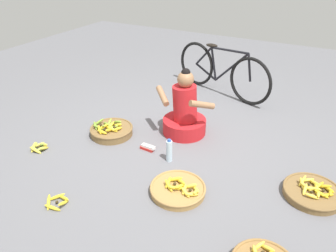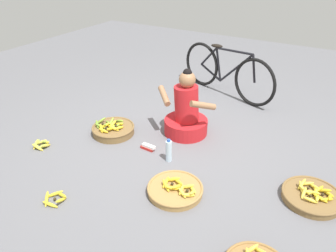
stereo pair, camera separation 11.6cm
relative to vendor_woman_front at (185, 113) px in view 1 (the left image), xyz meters
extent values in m
plane|color=slate|center=(0.04, -0.30, -0.26)|extent=(10.00, 10.00, 0.00)
cylinder|color=red|center=(0.00, 0.00, -0.17)|extent=(0.52, 0.52, 0.18)
cylinder|color=red|center=(0.00, 0.00, 0.13)|extent=(0.32, 0.30, 0.44)
sphere|color=#9E704C|center=(0.00, 0.00, 0.43)|extent=(0.19, 0.19, 0.19)
sphere|color=black|center=(0.00, 0.00, 0.50)|extent=(0.10, 0.10, 0.10)
cylinder|color=#9E704C|center=(-0.24, -0.10, 0.21)|extent=(0.27, 0.26, 0.16)
cylinder|color=#9E704C|center=(0.25, -0.10, 0.21)|extent=(0.25, 0.28, 0.16)
torus|color=black|center=(-0.51, 1.50, 0.08)|extent=(0.66, 0.27, 0.68)
torus|color=black|center=(0.45, 1.16, 0.08)|extent=(0.66, 0.27, 0.68)
cylinder|color=black|center=(0.13, 1.27, 0.19)|extent=(0.53, 0.21, 0.55)
cylinder|color=black|center=(-0.18, 1.38, 0.16)|extent=(0.15, 0.08, 0.49)
cylinder|color=black|center=(0.07, 1.29, 0.43)|extent=(0.63, 0.25, 0.08)
cylinder|color=black|center=(-0.32, 1.43, 0.00)|extent=(0.41, 0.17, 0.18)
cylinder|color=black|center=(-0.37, 1.45, 0.24)|extent=(0.31, 0.13, 0.35)
cylinder|color=black|center=(0.42, 1.17, 0.27)|extent=(0.12, 0.07, 0.38)
ellipsoid|color=black|center=(-0.24, 1.40, 0.43)|extent=(0.18, 0.08, 0.05)
cylinder|color=brown|center=(-0.75, -0.46, -0.22)|extent=(0.50, 0.50, 0.09)
torus|color=brown|center=(-0.75, -0.46, -0.17)|extent=(0.51, 0.51, 0.02)
ellipsoid|color=yellow|center=(-0.64, -0.46, -0.15)|extent=(0.05, 0.14, 0.07)
ellipsoid|color=yellow|center=(-0.69, -0.40, -0.14)|extent=(0.14, 0.05, 0.08)
ellipsoid|color=yellow|center=(-0.75, -0.45, -0.14)|extent=(0.05, 0.14, 0.09)
ellipsoid|color=yellow|center=(-0.68, -0.52, -0.14)|extent=(0.14, 0.07, 0.08)
sphere|color=#382D19|center=(-0.70, -0.46, -0.15)|extent=(0.03, 0.03, 0.03)
ellipsoid|color=#8CAD38|center=(-0.69, -0.39, -0.15)|extent=(0.03, 0.14, 0.06)
ellipsoid|color=#8CAD38|center=(-0.74, -0.33, -0.15)|extent=(0.14, 0.05, 0.07)
ellipsoid|color=#8CAD38|center=(-0.81, -0.41, -0.14)|extent=(0.06, 0.14, 0.08)
ellipsoid|color=#8CAD38|center=(-0.76, -0.45, -0.15)|extent=(0.14, 0.06, 0.05)
sphere|color=#382D19|center=(-0.75, -0.39, -0.15)|extent=(0.03, 0.03, 0.03)
ellipsoid|color=olive|center=(-0.81, -0.48, -0.14)|extent=(0.05, 0.15, 0.08)
ellipsoid|color=olive|center=(-0.84, -0.43, -0.15)|extent=(0.14, 0.10, 0.06)
ellipsoid|color=olive|center=(-0.94, -0.46, -0.14)|extent=(0.10, 0.14, 0.09)
ellipsoid|color=olive|center=(-0.92, -0.54, -0.15)|extent=(0.13, 0.12, 0.07)
ellipsoid|color=olive|center=(-0.86, -0.55, -0.15)|extent=(0.15, 0.07, 0.08)
sphere|color=#382D19|center=(-0.88, -0.49, -0.15)|extent=(0.03, 0.03, 0.03)
ellipsoid|color=gold|center=(-0.71, -0.55, -0.14)|extent=(0.04, 0.13, 0.08)
ellipsoid|color=gold|center=(-0.75, -0.50, -0.15)|extent=(0.14, 0.08, 0.06)
ellipsoid|color=gold|center=(-0.82, -0.52, -0.14)|extent=(0.10, 0.13, 0.08)
ellipsoid|color=gold|center=(-0.80, -0.60, -0.14)|extent=(0.12, 0.11, 0.09)
ellipsoid|color=gold|center=(-0.76, -0.61, -0.15)|extent=(0.14, 0.05, 0.06)
sphere|color=#382D19|center=(-0.77, -0.55, -0.15)|extent=(0.03, 0.03, 0.03)
cylinder|color=#A87F47|center=(0.42, -1.01, -0.23)|extent=(0.51, 0.51, 0.06)
torus|color=#A87F47|center=(0.42, -1.01, -0.20)|extent=(0.52, 0.52, 0.02)
ellipsoid|color=yellow|center=(0.60, -1.02, -0.17)|extent=(0.04, 0.13, 0.08)
ellipsoid|color=yellow|center=(0.59, -0.98, -0.18)|extent=(0.11, 0.11, 0.05)
ellipsoid|color=yellow|center=(0.53, -0.97, -0.17)|extent=(0.13, 0.07, 0.08)
ellipsoid|color=yellow|center=(0.50, -1.03, -0.18)|extent=(0.06, 0.13, 0.05)
ellipsoid|color=yellow|center=(0.52, -1.07, -0.18)|extent=(0.13, 0.09, 0.07)
ellipsoid|color=yellow|center=(0.58, -1.06, -0.18)|extent=(0.12, 0.10, 0.06)
sphere|color=#382D19|center=(0.55, -1.02, -0.18)|extent=(0.03, 0.03, 0.03)
ellipsoid|color=yellow|center=(0.45, -1.02, -0.17)|extent=(0.06, 0.15, 0.08)
ellipsoid|color=yellow|center=(0.42, -0.95, -0.18)|extent=(0.14, 0.10, 0.07)
ellipsoid|color=yellow|center=(0.36, -0.95, -0.18)|extent=(0.15, 0.09, 0.07)
ellipsoid|color=yellow|center=(0.32, -1.01, -0.18)|extent=(0.05, 0.15, 0.06)
ellipsoid|color=yellow|center=(0.35, -1.06, -0.18)|extent=(0.14, 0.11, 0.07)
ellipsoid|color=yellow|center=(0.43, -1.05, -0.17)|extent=(0.13, 0.12, 0.08)
sphere|color=#382D19|center=(0.39, -1.01, -0.18)|extent=(0.03, 0.03, 0.03)
cylinder|color=brown|center=(1.53, -0.47, -0.23)|extent=(0.52, 0.52, 0.06)
torus|color=brown|center=(1.53, -0.47, -0.20)|extent=(0.53, 0.53, 0.02)
ellipsoid|color=gold|center=(1.66, -0.46, -0.18)|extent=(0.03, 0.13, 0.06)
ellipsoid|color=gold|center=(1.65, -0.42, -0.18)|extent=(0.11, 0.12, 0.06)
ellipsoid|color=gold|center=(1.61, -0.40, -0.17)|extent=(0.13, 0.03, 0.08)
ellipsoid|color=gold|center=(1.56, -0.43, -0.17)|extent=(0.10, 0.12, 0.08)
ellipsoid|color=gold|center=(1.55, -0.48, -0.18)|extent=(0.06, 0.14, 0.06)
ellipsoid|color=gold|center=(1.60, -0.52, -0.18)|extent=(0.14, 0.05, 0.05)
ellipsoid|color=gold|center=(1.65, -0.50, -0.18)|extent=(0.12, 0.11, 0.05)
sphere|color=#382D19|center=(1.61, -0.46, -0.18)|extent=(0.03, 0.03, 0.03)
ellipsoid|color=yellow|center=(1.54, -0.42, -0.18)|extent=(0.06, 0.14, 0.06)
ellipsoid|color=yellow|center=(1.52, -0.39, -0.17)|extent=(0.12, 0.12, 0.07)
ellipsoid|color=yellow|center=(1.45, -0.38, -0.18)|extent=(0.14, 0.09, 0.06)
ellipsoid|color=yellow|center=(1.42, -0.42, -0.17)|extent=(0.06, 0.14, 0.08)
ellipsoid|color=yellow|center=(1.43, -0.46, -0.17)|extent=(0.09, 0.14, 0.08)
ellipsoid|color=yellow|center=(1.46, -0.49, -0.17)|extent=(0.14, 0.06, 0.08)
ellipsoid|color=yellow|center=(1.51, -0.49, -0.18)|extent=(0.14, 0.09, 0.06)
sphere|color=#382D19|center=(1.48, -0.43, -0.18)|extent=(0.03, 0.03, 0.03)
ellipsoid|color=yellow|center=(1.57, -0.53, -0.18)|extent=(0.04, 0.13, 0.06)
ellipsoid|color=yellow|center=(1.52, -0.48, -0.17)|extent=(0.13, 0.05, 0.06)
ellipsoid|color=yellow|center=(1.46, -0.53, -0.17)|extent=(0.04, 0.13, 0.08)
ellipsoid|color=yellow|center=(1.52, -0.59, -0.18)|extent=(0.13, 0.05, 0.06)
sphere|color=#382D19|center=(1.51, -0.53, -0.18)|extent=(0.03, 0.03, 0.03)
ellipsoid|color=yellow|center=(1.31, -1.36, -0.15)|extent=(0.13, 0.07, 0.07)
ellipsoid|color=yellow|center=(1.25, -1.38, -0.15)|extent=(0.10, 0.12, 0.07)
sphere|color=#382D19|center=(1.29, -1.41, -0.15)|extent=(0.03, 0.03, 0.03)
ellipsoid|color=yellow|center=(-1.20, -1.09, -0.23)|extent=(0.06, 0.15, 0.09)
ellipsoid|color=yellow|center=(-1.24, -1.04, -0.23)|extent=(0.15, 0.07, 0.09)
ellipsoid|color=yellow|center=(-1.32, -1.07, -0.24)|extent=(0.10, 0.14, 0.06)
ellipsoid|color=yellow|center=(-1.32, -1.14, -0.23)|extent=(0.09, 0.15, 0.08)
ellipsoid|color=yellow|center=(-1.25, -1.17, -0.23)|extent=(0.15, 0.06, 0.09)
sphere|color=#382D19|center=(-1.26, -1.11, -0.24)|extent=(0.03, 0.03, 0.03)
ellipsoid|color=#9EB747|center=(-1.23, -1.10, -0.24)|extent=(0.05, 0.12, 0.06)
ellipsoid|color=#9EB747|center=(-1.29, -1.05, -0.23)|extent=(0.12, 0.05, 0.07)
ellipsoid|color=#9EB747|center=(-1.33, -1.11, -0.23)|extent=(0.06, 0.13, 0.07)
ellipsoid|color=#9EB747|center=(-1.29, -1.15, -0.24)|extent=(0.12, 0.05, 0.06)
sphere|color=#382D19|center=(-1.28, -1.10, -0.23)|extent=(0.03, 0.03, 0.03)
ellipsoid|color=yellow|center=(-0.38, -1.64, -0.23)|extent=(0.06, 0.16, 0.09)
ellipsoid|color=yellow|center=(-0.44, -1.59, -0.24)|extent=(0.16, 0.06, 0.07)
ellipsoid|color=yellow|center=(-0.50, -1.61, -0.24)|extent=(0.13, 0.14, 0.06)
ellipsoid|color=yellow|center=(-0.51, -1.70, -0.23)|extent=(0.12, 0.14, 0.09)
ellipsoid|color=yellow|center=(-0.44, -1.72, -0.24)|extent=(0.16, 0.06, 0.05)
sphere|color=#382D19|center=(-0.45, -1.66, -0.24)|extent=(0.03, 0.03, 0.03)
cylinder|color=silver|center=(0.11, -0.60, -0.14)|extent=(0.07, 0.07, 0.24)
cylinder|color=#2D59B7|center=(0.11, -0.60, -0.01)|extent=(0.04, 0.04, 0.02)
cube|color=red|center=(-0.20, -0.54, -0.25)|extent=(0.16, 0.06, 0.03)
cube|color=white|center=(-0.18, -0.54, -0.22)|extent=(0.16, 0.06, 0.03)
camera|label=1|loc=(1.42, -3.08, 1.75)|focal=34.47mm
camera|label=2|loc=(1.53, -3.02, 1.75)|focal=34.47mm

